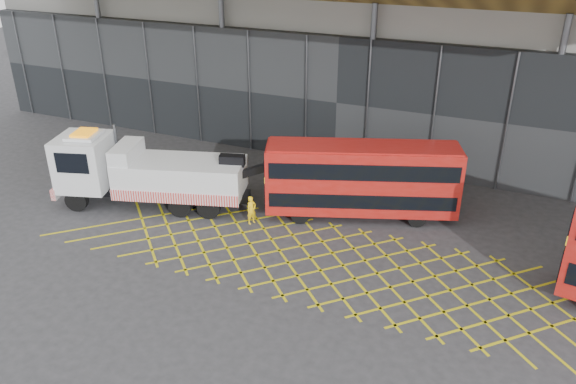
% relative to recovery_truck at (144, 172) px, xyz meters
% --- Properties ---
extents(ground_plane, '(120.00, 120.00, 0.00)m').
position_rel_recovery_truck_xyz_m(ground_plane, '(5.50, -1.52, -1.94)').
color(ground_plane, '#2D2D30').
extents(road_markings, '(27.96, 7.16, 0.01)m').
position_rel_recovery_truck_xyz_m(road_markings, '(11.10, -1.52, -1.93)').
color(road_markings, gold).
rests_on(road_markings, ground_plane).
extents(construction_building, '(55.00, 23.97, 18.00)m').
position_rel_recovery_truck_xyz_m(construction_building, '(7.42, 16.88, 7.04)').
color(construction_building, gray).
rests_on(construction_building, ground_plane).
extents(recovery_truck, '(11.96, 5.66, 4.19)m').
position_rel_recovery_truck_xyz_m(recovery_truck, '(0.00, 0.00, 0.00)').
color(recovery_truck, black).
rests_on(recovery_truck, ground_plane).
extents(bus_towed, '(10.00, 5.54, 4.01)m').
position_rel_recovery_truck_xyz_m(bus_towed, '(11.15, 3.38, 0.29)').
color(bus_towed, '#AD140F').
rests_on(bus_towed, ground_plane).
extents(worker, '(0.56, 0.65, 1.52)m').
position_rel_recovery_truck_xyz_m(worker, '(6.27, 0.38, -1.18)').
color(worker, yellow).
rests_on(worker, ground_plane).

